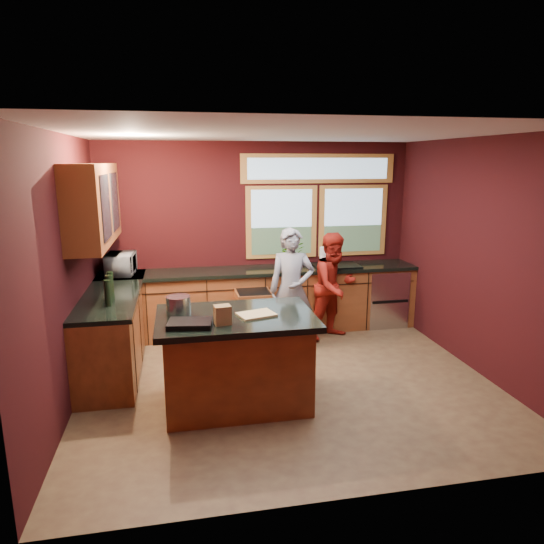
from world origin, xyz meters
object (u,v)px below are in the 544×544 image
object	(u,v)px
person_grey	(292,290)
cutting_board	(256,314)
island	(236,359)
person_red	(334,286)
stock_pot	(178,305)

from	to	relation	value
person_grey	cutting_board	bearing A→B (deg)	-105.54
island	cutting_board	distance (m)	0.52
person_grey	person_red	world-z (taller)	person_grey
island	person_red	bearing A→B (deg)	46.52
person_red	island	bearing A→B (deg)	-157.39
stock_pot	person_red	bearing A→B (deg)	35.34
island	person_grey	bearing A→B (deg)	56.71
island	stock_pot	xyz separation A→B (m)	(-0.55, 0.15, 0.56)
person_grey	cutting_board	world-z (taller)	person_grey
person_red	cutting_board	xyz separation A→B (m)	(-1.36, -1.70, 0.21)
person_grey	stock_pot	xyz separation A→B (m)	(-1.44, -1.20, 0.23)
island	cutting_board	xyz separation A→B (m)	(0.20, -0.05, 0.48)
person_red	stock_pot	xyz separation A→B (m)	(-2.11, -1.50, 0.29)
cutting_board	person_red	bearing A→B (deg)	51.25
island	person_red	size ratio (longest dim) A/B	1.04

